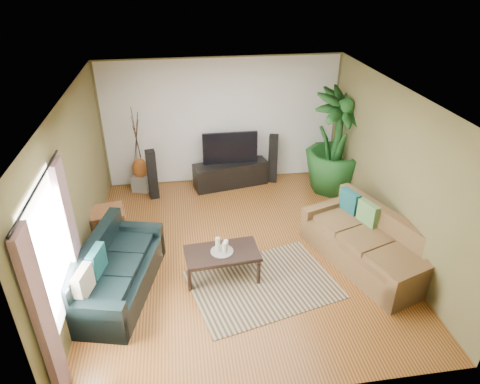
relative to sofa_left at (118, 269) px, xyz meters
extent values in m
plane|color=#9B5F28|center=(1.94, 0.70, -0.42)|extent=(5.50, 5.50, 0.00)
plane|color=white|center=(1.94, 0.70, 2.28)|extent=(5.50, 5.50, 0.00)
plane|color=olive|center=(1.94, 3.45, 0.93)|extent=(5.00, 0.00, 5.00)
plane|color=olive|center=(1.94, -2.05, 0.93)|extent=(5.00, 0.00, 5.00)
plane|color=olive|center=(-0.56, 0.70, 0.92)|extent=(0.00, 5.50, 5.50)
plane|color=olive|center=(4.44, 0.70, 0.92)|extent=(0.00, 5.50, 5.50)
plane|color=white|center=(1.94, 3.44, 0.93)|extent=(4.90, 0.00, 4.90)
plane|color=white|center=(-0.54, -0.90, 0.97)|extent=(0.00, 1.80, 1.80)
cube|color=gray|center=(-0.49, -1.65, 0.72)|extent=(0.08, 0.35, 2.20)
cube|color=gray|center=(-0.49, -0.15, 0.72)|extent=(0.08, 0.35, 2.20)
cylinder|color=black|center=(-0.49, -0.90, 1.87)|extent=(0.03, 1.90, 0.03)
cube|color=black|center=(0.00, 0.00, 0.00)|extent=(1.31, 2.14, 0.85)
cube|color=brown|center=(3.88, 0.12, 0.00)|extent=(1.67, 2.41, 0.85)
cube|color=tan|center=(2.14, -0.18, -0.42)|extent=(2.45, 1.99, 0.01)
cube|color=black|center=(1.55, 0.13, -0.19)|extent=(1.17, 0.70, 0.46)
cylinder|color=gray|center=(1.55, 0.13, 0.04)|extent=(0.35, 0.35, 0.02)
cylinder|color=beige|center=(1.49, 0.16, 0.16)|extent=(0.07, 0.07, 0.23)
cylinder|color=silver|center=(1.59, 0.09, 0.14)|extent=(0.07, 0.07, 0.17)
cylinder|color=white|center=(1.62, 0.19, 0.12)|extent=(0.07, 0.07, 0.14)
cube|color=black|center=(2.07, 3.14, -0.16)|extent=(1.65, 0.78, 0.53)
cube|color=black|center=(2.07, 3.16, 0.45)|extent=(1.16, 0.06, 0.69)
cube|color=black|center=(0.42, 2.84, 0.10)|extent=(0.22, 0.24, 1.04)
cube|color=black|center=(3.02, 3.20, 0.11)|extent=(0.24, 0.26, 1.08)
imported|color=#194B1A|center=(4.19, 2.64, 0.65)|extent=(1.64, 1.64, 2.15)
cylinder|color=black|center=(4.19, 2.64, -0.27)|extent=(0.40, 0.40, 0.31)
cube|color=gray|center=(0.16, 3.20, -0.25)|extent=(0.44, 0.44, 0.35)
ellipsoid|color=#9C4E1C|center=(0.16, 3.20, 0.08)|extent=(0.32, 0.32, 0.45)
cube|color=brown|center=(-0.31, 1.44, -0.14)|extent=(0.62, 0.62, 0.58)
camera|label=1|loc=(1.04, -5.12, 4.00)|focal=32.00mm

